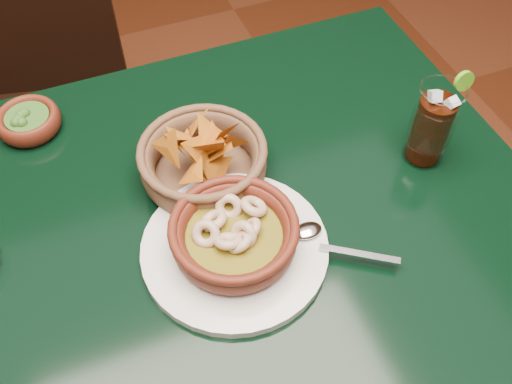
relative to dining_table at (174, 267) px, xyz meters
name	(u,v)px	position (x,y,z in m)	size (l,w,h in m)	color
dining_table	(174,267)	(0.00, 0.00, 0.00)	(1.20, 0.80, 0.75)	black
dining_chair	(57,105)	(-0.13, 0.70, -0.20)	(0.45, 0.45, 0.82)	black
shrimp_plate	(235,238)	(0.09, -0.07, 0.13)	(0.35, 0.28, 0.08)	silver
chip_basket	(203,161)	(0.09, 0.09, 0.14)	(0.24, 0.24, 0.14)	brown
guacamole_ramekin	(28,121)	(-0.16, 0.30, 0.12)	(0.13, 0.13, 0.04)	#521A0F
cola_drink	(432,125)	(0.45, -0.01, 0.17)	(0.15, 0.15, 0.17)	white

